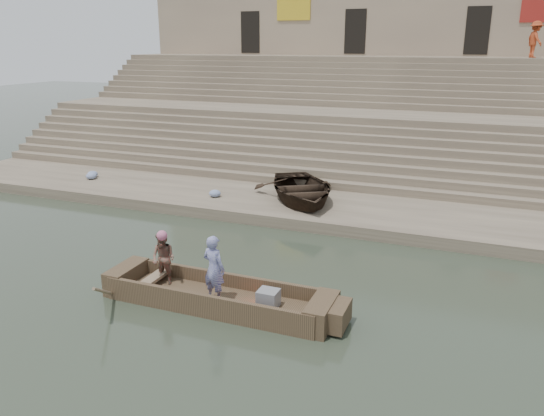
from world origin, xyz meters
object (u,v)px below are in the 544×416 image
Objects in this scene: beached_rowboat at (301,189)px; television at (268,298)px; main_rowboat at (217,301)px; rowing_man at (163,259)px; standing_man at (214,268)px; pedestrian at (535,39)px.

television is at bearing -107.33° from beached_rowboat.
main_rowboat is at bearing -116.63° from beached_rowboat.
main_rowboat is 1.75m from rowing_man.
standing_man is 23.32m from pedestrian.
beached_rowboat is at bearing 126.36° from pedestrian.
beached_rowboat reaches higher than television.
rowing_man is at bearing 176.08° from television.
pedestrian reaches higher than standing_man.
rowing_man is 0.30× the size of beached_rowboat.
television is at bearing -160.24° from standing_man.
pedestrian reaches higher than beached_rowboat.
television is 7.95m from beached_rowboat.
main_rowboat is 1.15× the size of beached_rowboat.
pedestrian is at bearing 29.25° from beached_rowboat.
standing_man is 7.92m from beached_rowboat.
rowing_man is 2.86× the size of television.
standing_man is 1.40m from television.
beached_rowboat is (-1.83, 7.73, 0.43)m from television.
pedestrian is at bearing 74.11° from television.
television is at bearing 140.58° from pedestrian.
standing_man reaches higher than beached_rowboat.
rowing_man is 0.73× the size of pedestrian.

